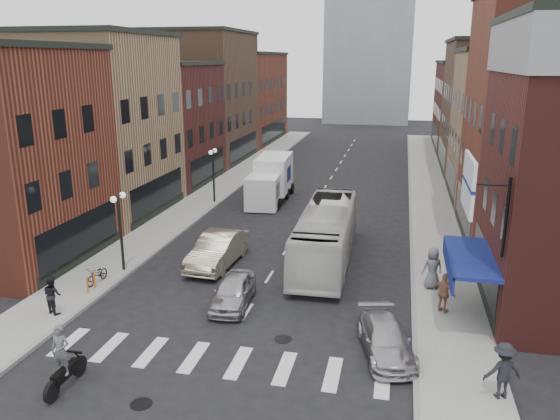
# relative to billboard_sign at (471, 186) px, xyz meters

# --- Properties ---
(ground) EXTENTS (160.00, 160.00, 0.00)m
(ground) POSITION_rel_billboard_sign_xyz_m (-8.59, -0.50, -6.13)
(ground) COLOR black
(ground) RESTS_ON ground
(sidewalk_left) EXTENTS (3.00, 74.00, 0.15)m
(sidewalk_left) POSITION_rel_billboard_sign_xyz_m (-17.09, 21.50, -6.06)
(sidewalk_left) COLOR gray
(sidewalk_left) RESTS_ON ground
(sidewalk_right) EXTENTS (3.00, 74.00, 0.15)m
(sidewalk_right) POSITION_rel_billboard_sign_xyz_m (-0.09, 21.50, -6.06)
(sidewalk_right) COLOR gray
(sidewalk_right) RESTS_ON ground
(curb_left) EXTENTS (0.20, 74.00, 0.16)m
(curb_left) POSITION_rel_billboard_sign_xyz_m (-15.59, 21.50, -6.13)
(curb_left) COLOR gray
(curb_left) RESTS_ON ground
(curb_right) EXTENTS (0.20, 74.00, 0.16)m
(curb_right) POSITION_rel_billboard_sign_xyz_m (-1.59, 21.50, -6.13)
(curb_right) COLOR gray
(curb_right) RESTS_ON ground
(crosswalk_stripes) EXTENTS (12.00, 2.20, 0.01)m
(crosswalk_stripes) POSITION_rel_billboard_sign_xyz_m (-8.59, -3.50, -6.13)
(crosswalk_stripes) COLOR silver
(crosswalk_stripes) RESTS_ON ground
(bldg_left_mid_a) EXTENTS (10.30, 10.20, 12.30)m
(bldg_left_mid_a) POSITION_rel_billboard_sign_xyz_m (-23.58, 13.50, 0.02)
(bldg_left_mid_a) COLOR #9E7B57
(bldg_left_mid_a) RESTS_ON ground
(bldg_left_mid_b) EXTENTS (10.30, 10.20, 10.30)m
(bldg_left_mid_b) POSITION_rel_billboard_sign_xyz_m (-23.58, 23.50, -0.98)
(bldg_left_mid_b) COLOR #4A1C1A
(bldg_left_mid_b) RESTS_ON ground
(bldg_left_far_a) EXTENTS (10.30, 12.20, 13.30)m
(bldg_left_far_a) POSITION_rel_billboard_sign_xyz_m (-23.58, 34.50, 0.52)
(bldg_left_far_a) COLOR brown
(bldg_left_far_a) RESTS_ON ground
(bldg_left_far_b) EXTENTS (10.30, 16.20, 11.30)m
(bldg_left_far_b) POSITION_rel_billboard_sign_xyz_m (-23.58, 48.50, -0.48)
(bldg_left_far_b) COLOR maroon
(bldg_left_far_b) RESTS_ON ground
(bldg_right_mid_b) EXTENTS (10.30, 10.20, 11.30)m
(bldg_right_mid_b) POSITION_rel_billboard_sign_xyz_m (6.41, 23.50, -0.48)
(bldg_right_mid_b) COLOR #9E7B57
(bldg_right_mid_b) RESTS_ON ground
(bldg_right_far_a) EXTENTS (10.30, 12.20, 12.30)m
(bldg_right_far_a) POSITION_rel_billboard_sign_xyz_m (6.41, 34.50, 0.02)
(bldg_right_far_a) COLOR brown
(bldg_right_far_a) RESTS_ON ground
(bldg_right_far_b) EXTENTS (10.30, 16.20, 10.30)m
(bldg_right_far_b) POSITION_rel_billboard_sign_xyz_m (6.41, 48.50, -0.98)
(bldg_right_far_b) COLOR #4A1C1A
(bldg_right_far_b) RESTS_ON ground
(awning_blue) EXTENTS (1.80, 5.00, 0.78)m
(awning_blue) POSITION_rel_billboard_sign_xyz_m (0.34, 2.00, -3.50)
(awning_blue) COLOR navy
(awning_blue) RESTS_ON ground
(billboard_sign) EXTENTS (1.52, 3.00, 3.70)m
(billboard_sign) POSITION_rel_billboard_sign_xyz_m (0.00, 0.00, 0.00)
(billboard_sign) COLOR black
(billboard_sign) RESTS_ON ground
(streetlamp_near) EXTENTS (0.32, 1.22, 4.11)m
(streetlamp_near) POSITION_rel_billboard_sign_xyz_m (-15.99, 3.50, -3.22)
(streetlamp_near) COLOR black
(streetlamp_near) RESTS_ON ground
(streetlamp_far) EXTENTS (0.32, 1.22, 4.11)m
(streetlamp_far) POSITION_rel_billboard_sign_xyz_m (-15.99, 17.50, -3.22)
(streetlamp_far) COLOR black
(streetlamp_far) RESTS_ON ground
(bike_rack) EXTENTS (0.08, 0.68, 0.80)m
(bike_rack) POSITION_rel_billboard_sign_xyz_m (-16.19, 0.80, -5.58)
(bike_rack) COLOR #D8590C
(bike_rack) RESTS_ON sidewalk_left
(box_truck) EXTENTS (2.64, 7.74, 3.31)m
(box_truck) POSITION_rel_billboard_sign_xyz_m (-12.01, 19.17, -4.50)
(box_truck) COLOR white
(box_truck) RESTS_ON ground
(motorcycle_rider) EXTENTS (0.63, 2.26, 2.30)m
(motorcycle_rider) POSITION_rel_billboard_sign_xyz_m (-12.91, -6.26, -5.05)
(motorcycle_rider) COLOR black
(motorcycle_rider) RESTS_ON ground
(transit_bus) EXTENTS (2.79, 10.89, 3.02)m
(transit_bus) POSITION_rel_billboard_sign_xyz_m (-6.16, 7.35, -4.62)
(transit_bus) COLOR silver
(transit_bus) RESTS_ON ground
(sedan_left_near) EXTENTS (1.83, 3.98, 1.32)m
(sedan_left_near) POSITION_rel_billboard_sign_xyz_m (-9.39, 1.04, -5.47)
(sedan_left_near) COLOR #B1B1B6
(sedan_left_near) RESTS_ON ground
(sedan_left_far) EXTENTS (2.10, 5.23, 1.69)m
(sedan_left_far) POSITION_rel_billboard_sign_xyz_m (-11.61, 5.50, -5.29)
(sedan_left_far) COLOR beige
(sedan_left_far) RESTS_ON ground
(curb_car) EXTENTS (2.64, 4.40, 1.19)m
(curb_car) POSITION_rel_billboard_sign_xyz_m (-2.67, -1.74, -5.54)
(curb_car) COLOR #A8A8AD
(curb_car) RESTS_ON ground
(parked_bicycle) EXTENTS (0.65, 1.62, 0.83)m
(parked_bicycle) POSITION_rel_billboard_sign_xyz_m (-16.36, 1.66, -5.57)
(parked_bicycle) COLOR black
(parked_bicycle) RESTS_ON sidewalk_left
(ped_left_solo) EXTENTS (0.90, 0.72, 1.63)m
(ped_left_solo) POSITION_rel_billboard_sign_xyz_m (-16.48, -1.63, -5.17)
(ped_left_solo) COLOR black
(ped_left_solo) RESTS_ON sidewalk_left
(ped_right_a) EXTENTS (1.34, 0.94, 1.88)m
(ped_right_a) POSITION_rel_billboard_sign_xyz_m (1.00, -3.85, -5.04)
(ped_right_a) COLOR black
(ped_right_a) RESTS_ON sidewalk_right
(ped_right_b) EXTENTS (1.13, 1.00, 1.74)m
(ped_right_b) POSITION_rel_billboard_sign_xyz_m (-0.39, 2.01, -5.11)
(ped_right_b) COLOR #93664B
(ped_right_b) RESTS_ON sidewalk_right
(ped_right_c) EXTENTS (1.11, 0.91, 1.96)m
(ped_right_c) POSITION_rel_billboard_sign_xyz_m (-0.77, 4.54, -5.00)
(ped_right_c) COLOR slate
(ped_right_c) RESTS_ON sidewalk_right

